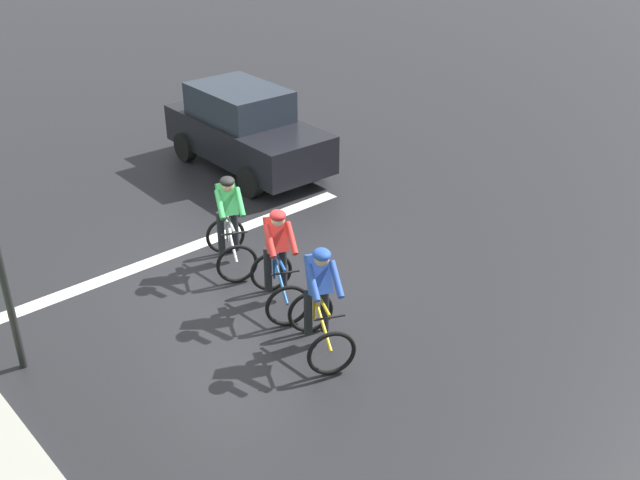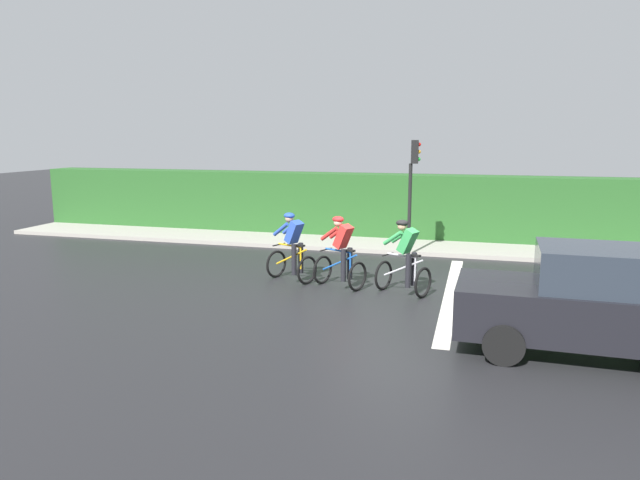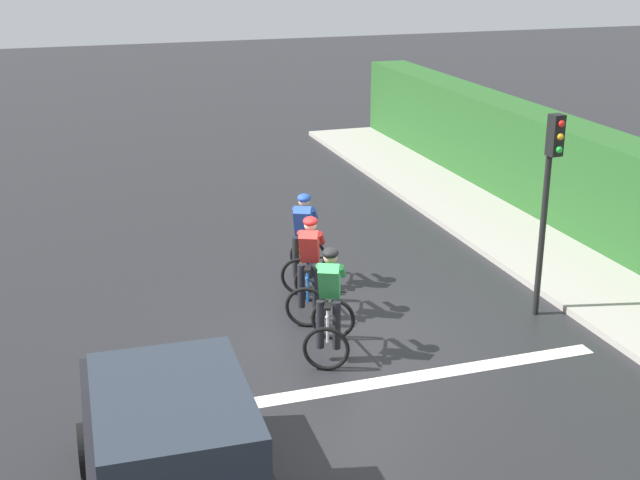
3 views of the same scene
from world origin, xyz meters
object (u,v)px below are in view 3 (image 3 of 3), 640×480
at_px(traffic_light_near_crossing, 549,185).
at_px(cyclist_mid, 330,306).
at_px(cyclist_lead, 304,243).
at_px(cyclist_second, 310,269).
at_px(car_black, 173,461).

bearing_deg(traffic_light_near_crossing, cyclist_mid, -175.47).
xyz_separation_m(cyclist_lead, cyclist_second, (-0.29, -1.27, 0.00)).
bearing_deg(car_black, traffic_light_near_crossing, 29.18).
bearing_deg(cyclist_second, car_black, -121.58).
bearing_deg(traffic_light_near_crossing, car_black, -150.82).
bearing_deg(car_black, cyclist_mid, 50.03).
xyz_separation_m(cyclist_second, traffic_light_near_crossing, (3.54, -1.19, 1.43)).
bearing_deg(cyclist_second, traffic_light_near_crossing, -18.54).
relative_size(cyclist_second, cyclist_mid, 1.00).
bearing_deg(cyclist_mid, cyclist_second, 83.64).
bearing_deg(car_black, cyclist_lead, 61.91).
relative_size(cyclist_lead, cyclist_mid, 1.00).
bearing_deg(cyclist_mid, car_black, -129.97).
distance_m(cyclist_second, cyclist_mid, 1.49).
distance_m(cyclist_lead, cyclist_second, 1.30).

